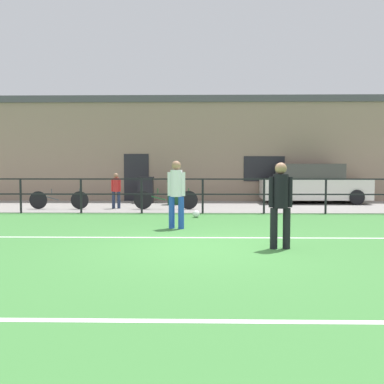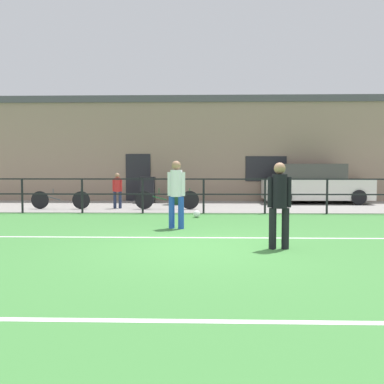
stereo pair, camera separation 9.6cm
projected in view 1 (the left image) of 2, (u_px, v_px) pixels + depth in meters
ground at (204, 249)px, 8.01m from camera, size 60.00×44.00×0.04m
field_line_touchline at (204, 238)px, 9.20m from camera, size 36.00×0.11×0.00m
field_line_hash at (208, 321)px, 4.21m from camera, size 36.00×0.11×0.00m
pavement_strip at (202, 206)px, 16.50m from camera, size 48.00×5.00×0.02m
perimeter_fence at (203, 191)px, 13.96m from camera, size 36.07×0.07×1.15m
clubhouse_facade at (202, 150)px, 20.05m from camera, size 28.00×2.56×4.67m
player_goalkeeper at (281, 200)px, 7.90m from camera, size 0.44×0.28×1.60m
player_striker at (176, 190)px, 10.52m from camera, size 0.44×0.29×1.67m
soccer_ball_spare at (196, 214)px, 12.91m from camera, size 0.22×0.22×0.22m
spectator_child at (116, 188)px, 15.47m from camera, size 0.35×0.22×1.28m
parked_car_red at (313, 185)px, 17.82m from camera, size 4.32×1.83×1.63m
bicycle_parked_0 at (166, 200)px, 15.20m from camera, size 2.28×0.04×0.75m
bicycle_parked_1 at (59, 200)px, 15.28m from camera, size 2.13×0.04×0.73m
trash_bin_0 at (175, 192)px, 17.12m from camera, size 0.56×0.48×0.98m
trash_bin_1 at (146, 190)px, 17.88m from camera, size 0.62×0.53×1.09m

